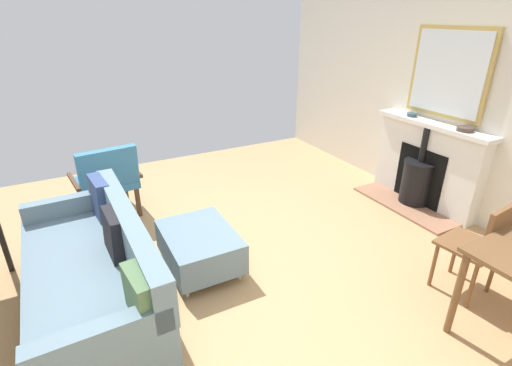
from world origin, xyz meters
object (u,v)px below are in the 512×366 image
Objects in this scene: ottoman at (200,246)px; sofa at (95,271)px; mantel_bowl_near at (412,114)px; fireplace at (423,169)px; mantel_bowl_far at (465,129)px; armchair_accent at (107,178)px; dining_chair_near_fireplace at (481,243)px.

sofa is at bearing 7.06° from ottoman.
ottoman is (2.81, 0.28, -0.80)m from mantel_bowl_near.
fireplace reaches higher than sofa.
armchair_accent is at bearing -27.42° from mantel_bowl_far.
sofa is at bearing -4.68° from mantel_bowl_far.
mantel_bowl_near reaches higher than fireplace.
mantel_bowl_far reaches higher than dining_chair_near_fireplace.
armchair_accent is at bearing -17.45° from mantel_bowl_near.
sofa reaches higher than ottoman.
mantel_bowl_near is 0.69m from mantel_bowl_far.
ottoman is at bearing 112.47° from armchair_accent.
fireplace is 1.67m from dining_chair_near_fireplace.
dining_chair_near_fireplace is at bearing 53.96° from fireplace.
mantel_bowl_far is 3.83m from armchair_accent.
dining_chair_near_fireplace is (0.99, 1.66, -0.53)m from mantel_bowl_near.
fireplace is 0.70m from mantel_bowl_far.
mantel_bowl_near is 0.15× the size of ottoman.
armchair_accent is 1.03× the size of dining_chair_near_fireplace.
mantel_bowl_far is at bearing 152.58° from armchair_accent.
mantel_bowl_far reaches higher than fireplace.
ottoman is at bearing -37.16° from dining_chair_near_fireplace.
dining_chair_near_fireplace is (-2.69, 1.27, 0.16)m from sofa.
fireplace is 8.77× the size of mantel_bowl_far.
mantel_bowl_near is 0.06× the size of sofa.
sofa is at bearing 1.27° from fireplace.
mantel_bowl_far is 3.76m from sofa.
mantel_bowl_near is at bearing -120.94° from dining_chair_near_fireplace.
dining_chair_near_fireplace is (-2.37, 2.72, 0.01)m from armchair_accent.
dining_chair_near_fireplace is at bearing 131.14° from armchair_accent.
mantel_bowl_far is (0.00, 0.69, 0.00)m from mantel_bowl_near.
armchair_accent is (3.37, -1.06, -0.54)m from mantel_bowl_near.
ottoman is at bearing 5.66° from mantel_bowl_near.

